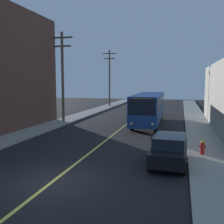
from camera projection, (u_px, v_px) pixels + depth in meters
The scene contains 9 objects.
ground_plane at pixel (53, 182), 12.32m from camera, with size 120.00×120.00×0.00m, color black.
sidewalk_left at pixel (29, 133), 23.72m from camera, with size 2.50×90.00×0.15m, color gray.
sidewalk_right at pixel (204, 142), 20.16m from camera, with size 2.50×90.00×0.15m, color gray.
lane_stripe_center at pixel (122, 128), 26.76m from camera, with size 0.16×60.00×0.01m, color #D8CC4C.
city_bus at pixel (149, 107), 28.96m from camera, with size 2.75×12.19×3.20m.
parked_car_black at pixel (169, 149), 14.80m from camera, with size 1.96×4.46×1.62m.
utility_pole_mid at pixel (63, 73), 29.49m from camera, with size 2.40×0.28×9.64m.
utility_pole_far at pixel (109, 75), 49.13m from camera, with size 2.40×0.28×9.97m.
fire_hydrant at pixel (202, 147), 16.39m from camera, with size 0.44×0.26×0.84m.
Camera 1 is at (5.54, -10.86, 4.50)m, focal length 43.69 mm.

